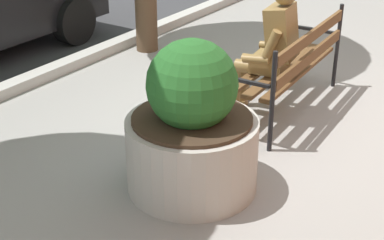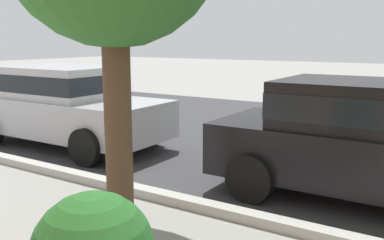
# 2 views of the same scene
# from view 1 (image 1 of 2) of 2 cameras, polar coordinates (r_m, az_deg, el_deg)

# --- Properties ---
(ground_plane) EXTENTS (80.00, 80.00, 0.00)m
(ground_plane) POSITION_cam_1_polar(r_m,az_deg,el_deg) (6.14, 10.88, 0.78)
(ground_plane) COLOR gray
(curb_stone) EXTENTS (60.00, 0.20, 0.12)m
(curb_stone) POSITION_cam_1_polar(r_m,az_deg,el_deg) (7.61, -9.44, 6.46)
(curb_stone) COLOR #B2AFA8
(curb_stone) RESTS_ON ground
(park_bench) EXTENTS (1.83, 0.63, 0.95)m
(park_bench) POSITION_cam_1_polar(r_m,az_deg,el_deg) (5.92, 9.94, 5.63)
(park_bench) COLOR brown
(park_bench) RESTS_ON ground
(bronze_statue_seated) EXTENTS (0.61, 0.82, 1.37)m
(bronze_statue_seated) POSITION_cam_1_polar(r_m,az_deg,el_deg) (5.80, 7.31, 6.69)
(bronze_statue_seated) COLOR olive
(bronze_statue_seated) RESTS_ON ground
(concrete_planter) EXTENTS (1.05, 1.05, 1.25)m
(concrete_planter) POSITION_cam_1_polar(r_m,az_deg,el_deg) (4.54, 0.00, -1.05)
(concrete_planter) COLOR #A8A399
(concrete_planter) RESTS_ON ground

